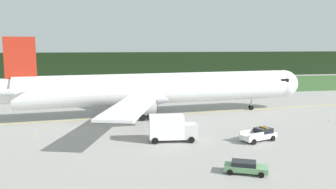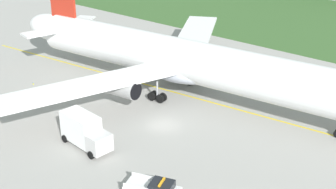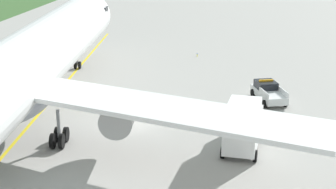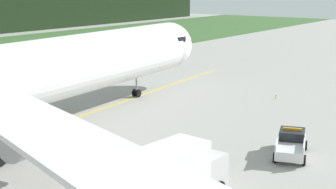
# 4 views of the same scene
# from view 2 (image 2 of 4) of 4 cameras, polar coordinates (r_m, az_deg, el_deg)

# --- Properties ---
(ground) EXTENTS (320.00, 320.00, 0.00)m
(ground) POSITION_cam_2_polar(r_m,az_deg,el_deg) (56.79, -0.59, -3.75)
(ground) COLOR #9B9994
(taxiway_centerline_main) EXTENTS (82.17, 8.46, 0.01)m
(taxiway_centerline_main) POSITION_cam_2_polar(r_m,az_deg,el_deg) (64.09, 3.21, -0.37)
(taxiway_centerline_main) COLOR yellow
(taxiway_centerline_main) RESTS_ON ground
(airliner) EXTENTS (62.39, 48.19, 14.71)m
(airliner) POSITION_cam_2_polar(r_m,az_deg,el_deg) (62.37, 2.97, 3.95)
(airliner) COLOR white
(airliner) RESTS_ON ground
(ops_pickup_truck) EXTENTS (5.64, 3.64, 1.94)m
(ops_pickup_truck) POSITION_cam_2_polar(r_m,az_deg,el_deg) (43.99, -1.68, -11.58)
(ops_pickup_truck) COLOR silver
(ops_pickup_truck) RESTS_ON ground
(catering_truck) EXTENTS (6.84, 3.19, 3.89)m
(catering_truck) POSITION_cam_2_polar(r_m,az_deg,el_deg) (52.26, -10.27, -4.41)
(catering_truck) COLOR silver
(catering_truck) RESTS_ON ground
(taxiway_edge_light_west) EXTENTS (0.12, 0.12, 0.45)m
(taxiway_edge_light_west) POSITION_cam_2_polar(r_m,az_deg,el_deg) (70.88, -16.30, 1.34)
(taxiway_edge_light_west) COLOR yellow
(taxiway_edge_light_west) RESTS_ON ground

